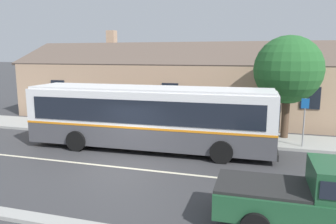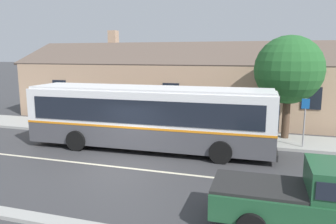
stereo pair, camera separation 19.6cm
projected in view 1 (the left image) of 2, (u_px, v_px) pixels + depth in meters
name	position (u px, v px, depth m)	size (l,w,h in m)	color
ground_plane	(120.00, 167.00, 13.62)	(300.00, 300.00, 0.00)	#38383A
sidewalk_far	(163.00, 133.00, 19.27)	(60.00, 3.00, 0.15)	#9E9E99
curb_near	(47.00, 221.00, 9.13)	(60.00, 0.50, 0.12)	#9E9E99
lane_divider_stripe	(120.00, 167.00, 13.62)	(60.00, 0.16, 0.01)	beige
community_building	(186.00, 88.00, 25.43)	(24.76, 8.79, 6.59)	tan
transit_bus	(149.00, 116.00, 15.99)	(12.11, 2.97, 3.08)	#47474C
pickup_truck_forest	(334.00, 198.00, 8.50)	(5.91, 2.27, 1.88)	#1E4C2D
bench_by_building	(65.00, 120.00, 20.50)	(1.58, 0.51, 0.94)	brown
bench_down_street	(136.00, 126.00, 18.92)	(1.61, 0.51, 0.94)	brown
street_tree_primary	(288.00, 70.00, 17.31)	(3.60, 3.60, 5.64)	#4C3828
bus_stop_sign	(304.00, 117.00, 15.92)	(0.36, 0.07, 2.40)	gray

